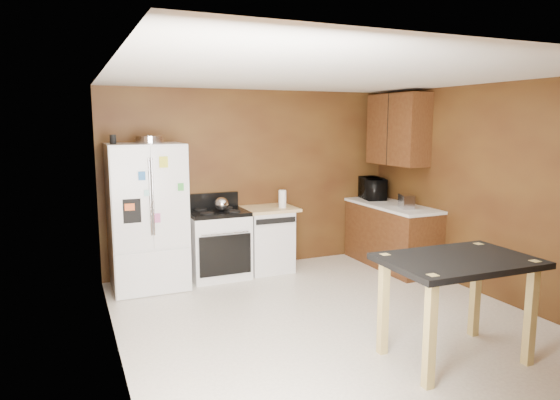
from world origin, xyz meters
TOP-DOWN VIEW (x-y plane):
  - floor at (0.00, 0.00)m, footprint 4.50×4.50m
  - ceiling at (0.00, 0.00)m, footprint 4.50×4.50m
  - wall_back at (0.00, 2.25)m, footprint 4.20×0.00m
  - wall_front at (0.00, -2.25)m, footprint 4.20×0.00m
  - wall_left at (-2.10, 0.00)m, footprint 0.00×4.50m
  - wall_right at (2.10, 0.00)m, footprint 0.00×4.50m
  - roasting_pan at (-1.47, 1.92)m, footprint 0.36×0.36m
  - pen_cup at (-1.91, 1.79)m, footprint 0.07×0.07m
  - kettle at (-0.59, 1.89)m, footprint 0.18×0.18m
  - paper_towel at (0.27, 1.85)m, footprint 0.14×0.14m
  - green_canister at (0.35, 2.04)m, footprint 0.09×0.09m
  - toaster at (1.77, 1.09)m, footprint 0.23×0.29m
  - microwave at (1.83, 2.01)m, footprint 0.47×0.60m
  - refrigerator at (-1.55, 1.86)m, footprint 0.90×0.80m
  - gas_range at (-0.64, 1.92)m, footprint 0.76×0.68m
  - dishwasher at (0.08, 1.95)m, footprint 0.78×0.63m
  - right_cabinets at (1.84, 1.48)m, footprint 0.63×1.58m
  - island at (0.58, -1.17)m, footprint 1.30×0.89m

SIDE VIEW (x-z plane):
  - floor at x=0.00m, z-range 0.00..0.00m
  - dishwasher at x=0.08m, z-range 0.01..0.90m
  - gas_range at x=-0.64m, z-range -0.09..1.01m
  - island at x=0.58m, z-range 0.32..1.23m
  - refrigerator at x=-1.55m, z-range 0.00..1.80m
  - right_cabinets at x=1.84m, z-range -0.32..2.13m
  - green_canister at x=0.35m, z-range 0.89..0.99m
  - kettle at x=-0.59m, z-range 0.90..1.08m
  - toaster at x=1.77m, z-range 0.90..1.09m
  - paper_towel at x=0.27m, z-range 0.89..1.13m
  - microwave at x=1.83m, z-range 0.90..1.20m
  - wall_back at x=0.00m, z-range -0.85..3.35m
  - wall_front at x=0.00m, z-range -0.85..3.35m
  - wall_left at x=-2.10m, z-range -1.00..3.50m
  - wall_right at x=2.10m, z-range -1.00..3.50m
  - roasting_pan at x=-1.47m, z-range 1.80..1.89m
  - pen_cup at x=-1.91m, z-range 1.80..1.91m
  - ceiling at x=0.00m, z-range 2.50..2.50m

